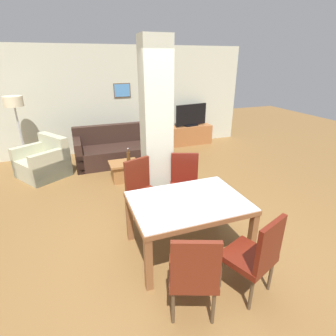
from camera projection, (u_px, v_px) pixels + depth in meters
The scene contains 15 objects.
ground_plane at pixel (187, 248), 3.55m from camera, with size 18.00×18.00×0.00m, color brown.
back_wall at pixel (118, 100), 6.96m from camera, with size 7.20×0.09×2.70m.
divider_pillar at pixel (156, 128), 4.18m from camera, with size 0.45×0.37×2.70m.
dining_table at pixel (188, 211), 3.32m from camera, with size 1.43×1.03×0.74m.
dining_chair_near_right at pixel (256, 254), 2.67m from camera, with size 0.60×0.60×0.97m.
dining_chair_near_left at pixel (194, 272), 2.44m from camera, with size 0.59×0.59×0.97m.
dining_chair_far_left at pixel (142, 188), 4.03m from camera, with size 0.59×0.59×0.97m.
dining_chair_far_right at pixel (185, 182), 4.24m from camera, with size 0.60×0.60×0.97m.
sofa at pixel (121, 150), 6.43m from camera, with size 2.14×0.93×0.87m.
armchair at pixel (44, 163), 5.64m from camera, with size 1.20×1.22×0.85m.
coffee_table at pixel (124, 171), 5.47m from camera, with size 0.58×0.47×0.39m.
bottle at pixel (128, 156), 5.43m from camera, with size 0.08×0.08×0.28m.
tv_stand at pixel (190, 135), 7.78m from camera, with size 1.24×0.40×0.55m.
tv_screen at pixel (191, 115), 7.56m from camera, with size 1.00×0.26×0.63m.
floor_lamp at pixel (15, 108), 5.72m from camera, with size 0.40×0.40×1.63m.
Camera 1 is at (-1.23, -2.59, 2.37)m, focal length 28.00 mm.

